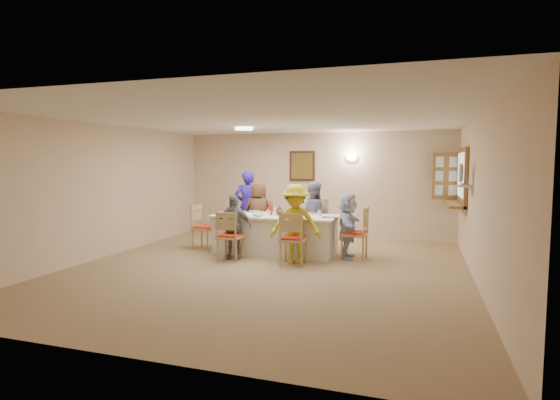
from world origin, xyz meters
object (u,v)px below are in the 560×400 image
(desk_fan, at_px, (463,177))
(chair_front_right, at_px, (293,238))
(serving_hatch, at_px, (462,177))
(chair_front_left, at_px, (231,235))
(diner_back_left, at_px, (259,213))
(diner_front_left, at_px, (233,227))
(diner_right_end, at_px, (348,226))
(diner_back_right, at_px, (313,215))
(chair_right_end, at_px, (354,233))
(chair_back_left, at_px, (261,223))
(caregiver, at_px, (247,206))
(condiment_ketchup, at_px, (270,209))
(dining_table, at_px, (275,234))
(chair_back_right, at_px, (314,223))
(diner_front_right, at_px, (295,224))
(chair_left_end, at_px, (204,227))

(desk_fan, height_order, chair_front_right, desk_fan)
(serving_hatch, distance_m, chair_front_left, 4.62)
(diner_back_left, relative_size, diner_front_left, 1.17)
(diner_right_end, bearing_deg, chair_front_left, 108.42)
(desk_fan, relative_size, chair_front_right, 0.32)
(chair_front_right, relative_size, diner_back_right, 0.67)
(diner_back_right, bearing_deg, desk_fan, 170.43)
(chair_front_right, distance_m, diner_right_end, 1.15)
(serving_hatch, xyz_separation_m, chair_right_end, (-1.92, -1.11, -1.01))
(desk_fan, height_order, chair_front_left, desk_fan)
(chair_back_left, height_order, caregiver, caregiver)
(desk_fan, distance_m, chair_right_end, 2.11)
(diner_right_end, relative_size, condiment_ketchup, 4.92)
(serving_hatch, distance_m, dining_table, 3.81)
(diner_back_left, height_order, diner_right_end, diner_back_left)
(chair_back_left, bearing_deg, caregiver, 153.79)
(diner_back_left, height_order, condiment_ketchup, diner_back_left)
(chair_back_right, xyz_separation_m, chair_front_right, (0.00, -1.60, -0.04))
(desk_fan, xyz_separation_m, chair_front_right, (-2.76, -0.56, -1.08))
(serving_hatch, height_order, chair_front_right, serving_hatch)
(diner_front_right, distance_m, condiment_ketchup, 0.98)
(chair_left_end, xyz_separation_m, diner_back_left, (0.95, 0.68, 0.25))
(chair_back_left, height_order, diner_right_end, diner_right_end)
(chair_right_end, height_order, diner_back_left, diner_back_left)
(diner_back_left, bearing_deg, diner_right_end, 155.96)
(dining_table, distance_m, caregiver, 1.61)
(chair_front_left, bearing_deg, chair_back_left, -90.41)
(condiment_ketchup, bearing_deg, chair_right_end, 0.61)
(condiment_ketchup, bearing_deg, chair_front_left, -122.86)
(chair_back_left, relative_size, condiment_ketchup, 3.78)
(diner_back_left, xyz_separation_m, caregiver, (-0.45, 0.47, 0.10))
(diner_back_right, bearing_deg, chair_left_end, 26.37)
(chair_right_end, bearing_deg, diner_right_end, -87.87)
(dining_table, height_order, diner_back_right, diner_back_right)
(diner_back_left, height_order, diner_back_right, same)
(chair_left_end, xyz_separation_m, condiment_ketchup, (1.46, -0.02, 0.43))
(desk_fan, xyz_separation_m, caregiver, (-4.41, 1.39, -0.75))
(condiment_ketchup, bearing_deg, dining_table, 10.48)
(chair_back_right, distance_m, condiment_ketchup, 1.14)
(dining_table, xyz_separation_m, diner_back_left, (-0.60, 0.68, 0.32))
(diner_back_right, bearing_deg, dining_table, 57.39)
(serving_hatch, relative_size, chair_right_end, 1.53)
(chair_back_right, height_order, diner_back_right, diner_back_right)
(chair_right_end, height_order, caregiver, caregiver)
(chair_right_end, xyz_separation_m, diner_front_left, (-2.15, -0.68, 0.11))
(desk_fan, bearing_deg, diner_front_right, -170.91)
(desk_fan, relative_size, diner_right_end, 0.24)
(serving_hatch, height_order, diner_back_right, serving_hatch)
(chair_back_right, bearing_deg, dining_table, -117.40)
(diner_right_end, bearing_deg, diner_front_left, 105.41)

